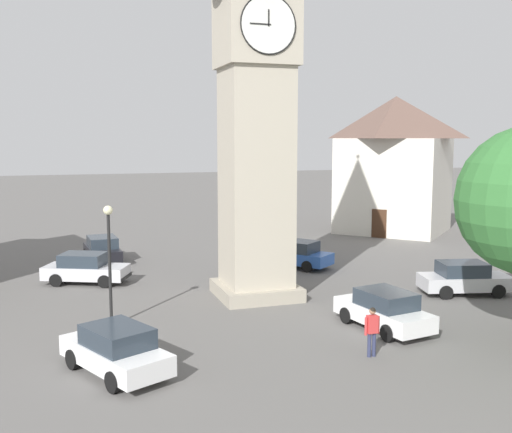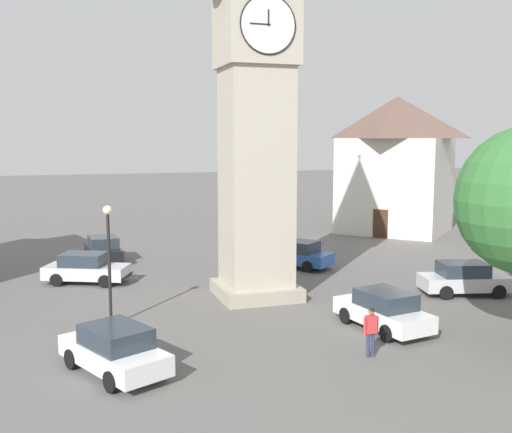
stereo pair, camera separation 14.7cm
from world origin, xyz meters
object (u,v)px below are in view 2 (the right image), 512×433
Objects in this scene: car_white_side at (383,310)px; car_green_alley at (114,350)px; car_blue_kerb at (86,268)px; building_corner_back at (396,163)px; car_red_corner at (103,249)px; lamp_post at (109,245)px; car_silver_kerb at (465,279)px; pedestrian at (371,328)px; car_black_far at (296,254)px; clock_tower at (256,50)px.

car_white_side is 0.98× the size of car_green_alley.
car_blue_kerb is 26.11m from building_corner_back.
car_red_corner is at bearing -92.73° from car_green_alley.
car_white_side is 0.92× the size of lamp_post.
car_green_alley is 0.94× the size of lamp_post.
car_silver_kerb is at bearing 68.77° from building_corner_back.
building_corner_back is (-6.94, -17.87, 4.55)m from car_silver_kerb.
building_corner_back is at bearing -122.41° from pedestrian.
car_white_side is at bearing 85.01° from car_black_far.
building_corner_back is at bearing -156.84° from car_blue_kerb.
car_black_far is at bearing -94.99° from car_white_side.
car_red_corner is at bearing -68.45° from pedestrian.
clock_tower is 4.27× the size of car_blue_kerb.
lamp_post is (6.72, 2.42, -7.90)m from clock_tower.
car_black_far is 14.13m from pedestrian.
car_red_corner is 0.97× the size of car_white_side.
car_green_alley is (0.84, 17.54, 0.00)m from car_red_corner.
pedestrian reaches higher than car_green_alley.
car_red_corner is 0.99× the size of car_black_far.
car_white_side is at bearing 133.13° from car_blue_kerb.
lamp_post is (9.83, -3.66, 2.42)m from car_white_side.
car_blue_kerb is 18.41m from car_silver_kerb.
car_silver_kerb is 1.04× the size of car_red_corner.
car_white_side is 1.02× the size of car_black_far.
clock_tower is 4.44× the size of car_black_far.
building_corner_back is (-16.30, -15.18, -5.76)m from clock_tower.
building_corner_back is (-23.63, -10.11, 4.55)m from car_blue_kerb.
car_silver_kerb is at bearing -164.13° from car_green_alley.
car_red_corner is at bearing -60.38° from car_white_side.
building_corner_back reaches higher than car_silver_kerb.
pedestrian is at bearing 171.75° from car_green_alley.
car_white_side is at bearing 28.60° from car_silver_kerb.
car_blue_kerb is 1.04× the size of car_black_far.
car_black_far is at bearing -131.30° from car_green_alley.
pedestrian is (-7.40, 18.74, 0.25)m from car_red_corner.
lamp_post reaches higher than car_black_far.
lamp_post reaches higher than pedestrian.
car_silver_kerb and car_green_alley have the same top height.
car_blue_kerb is 7.90m from lamp_post.
car_black_far is at bearing 154.44° from car_red_corner.
lamp_post reaches higher than car_red_corner.
building_corner_back is at bearing -167.52° from car_red_corner.
building_corner_back is (-23.28, -22.51, 4.55)m from car_green_alley.
building_corner_back is at bearing -142.58° from lamp_post.
car_blue_kerb is 15.29m from car_white_side.
car_silver_kerb is 19.70m from building_corner_back.
car_blue_kerb and car_white_side have the same top height.
car_blue_kerb is 1.05× the size of car_red_corner.
car_red_corner and car_black_far have the same top height.
car_silver_kerb is at bearing -151.40° from car_white_side.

